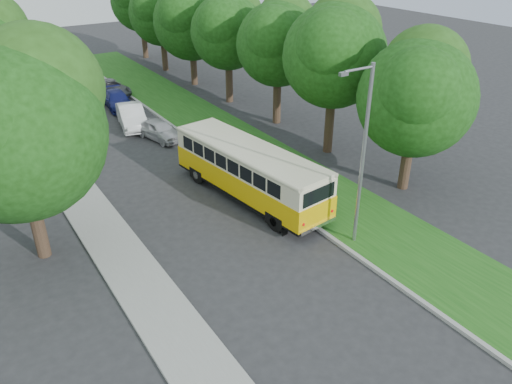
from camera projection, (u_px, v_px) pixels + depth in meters
ground at (242, 245)px, 22.05m from camera, size 120.00×120.00×0.00m
curb at (250, 181)px, 27.44m from camera, size 0.20×70.00×0.15m
grass_verge at (285, 171)px, 28.58m from camera, size 4.50×70.00×0.13m
sidewalk at (100, 225)px, 23.41m from camera, size 2.20×70.00×0.12m
treeline at (142, 34)px, 34.07m from camera, size 24.27×41.91×9.46m
lamppost_near at (362, 153)px, 20.17m from camera, size 1.71×0.16×8.00m
lamppost_far at (34, 85)px, 29.68m from camera, size 1.71×0.16×7.50m
warning_sign at (62, 143)px, 27.93m from camera, size 0.56×0.10×2.50m
vintage_bus at (249, 173)px, 25.21m from camera, size 3.67×9.95×2.89m
car_silver at (159, 130)px, 32.77m from camera, size 2.36×4.03×1.29m
car_white at (132, 116)px, 34.72m from camera, size 2.52×4.89×1.53m
car_blue at (117, 100)px, 38.45m from camera, size 2.15×4.51×1.27m
car_grey at (111, 88)px, 41.39m from camera, size 2.59×4.62×1.22m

